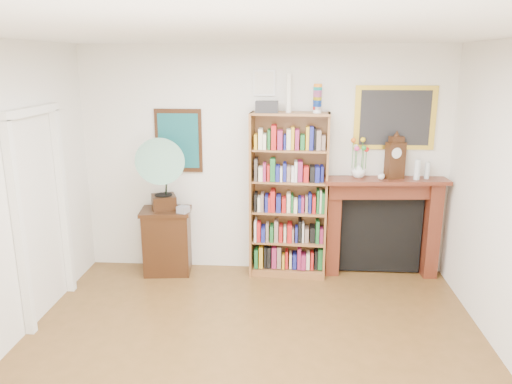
# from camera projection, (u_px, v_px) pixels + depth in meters

# --- Properties ---
(room) EXTENTS (4.51, 5.01, 2.81)m
(room) POSITION_uv_depth(u_px,v_px,m) (246.00, 227.00, 3.73)
(room) COLOR brown
(room) RESTS_ON ground
(door_casing) EXTENTS (0.08, 1.02, 2.17)m
(door_casing) POSITION_uv_depth(u_px,v_px,m) (41.00, 197.00, 5.07)
(door_casing) COLOR white
(door_casing) RESTS_ON left_wall
(teal_poster) EXTENTS (0.58, 0.04, 0.78)m
(teal_poster) POSITION_uv_depth(u_px,v_px,m) (179.00, 141.00, 6.13)
(teal_poster) COLOR black
(teal_poster) RESTS_ON back_wall
(small_picture) EXTENTS (0.26, 0.04, 0.30)m
(small_picture) POSITION_uv_depth(u_px,v_px,m) (264.00, 83.00, 5.88)
(small_picture) COLOR white
(small_picture) RESTS_ON back_wall
(gilt_painting) EXTENTS (0.95, 0.04, 0.75)m
(gilt_painting) POSITION_uv_depth(u_px,v_px,m) (395.00, 118.00, 5.88)
(gilt_painting) COLOR gold
(gilt_painting) RESTS_ON back_wall
(bookshelf) EXTENTS (0.95, 0.39, 2.33)m
(bookshelf) POSITION_uv_depth(u_px,v_px,m) (289.00, 187.00, 6.01)
(bookshelf) COLOR brown
(bookshelf) RESTS_ON floor
(side_cabinet) EXTENTS (0.65, 0.50, 0.83)m
(side_cabinet) POSITION_uv_depth(u_px,v_px,m) (167.00, 241.00, 6.24)
(side_cabinet) COLOR black
(side_cabinet) RESTS_ON floor
(fireplace) EXTENTS (1.50, 0.46, 1.25)m
(fireplace) POSITION_uv_depth(u_px,v_px,m) (382.00, 218.00, 6.12)
(fireplace) COLOR #471A10
(fireplace) RESTS_ON floor
(gramophone) EXTENTS (0.77, 0.85, 0.92)m
(gramophone) POSITION_uv_depth(u_px,v_px,m) (159.00, 170.00, 5.89)
(gramophone) COLOR black
(gramophone) RESTS_ON side_cabinet
(cd_stack) EXTENTS (0.16, 0.16, 0.08)m
(cd_stack) POSITION_uv_depth(u_px,v_px,m) (183.00, 209.00, 6.01)
(cd_stack) COLOR #ABAAB6
(cd_stack) RESTS_ON side_cabinet
(mantel_clock) EXTENTS (0.24, 0.19, 0.50)m
(mantel_clock) POSITION_uv_depth(u_px,v_px,m) (395.00, 158.00, 5.88)
(mantel_clock) COLOR black
(mantel_clock) RESTS_ON fireplace
(flower_vase) EXTENTS (0.17, 0.17, 0.17)m
(flower_vase) POSITION_uv_depth(u_px,v_px,m) (359.00, 171.00, 5.96)
(flower_vase) COLOR white
(flower_vase) RESTS_ON fireplace
(teacup) EXTENTS (0.09, 0.09, 0.06)m
(teacup) POSITION_uv_depth(u_px,v_px,m) (381.00, 177.00, 5.88)
(teacup) COLOR white
(teacup) RESTS_ON fireplace
(bottle_left) EXTENTS (0.07, 0.07, 0.24)m
(bottle_left) POSITION_uv_depth(u_px,v_px,m) (417.00, 170.00, 5.85)
(bottle_left) COLOR silver
(bottle_left) RESTS_ON fireplace
(bottle_right) EXTENTS (0.06, 0.06, 0.20)m
(bottle_right) POSITION_uv_depth(u_px,v_px,m) (427.00, 170.00, 5.90)
(bottle_right) COLOR silver
(bottle_right) RESTS_ON fireplace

